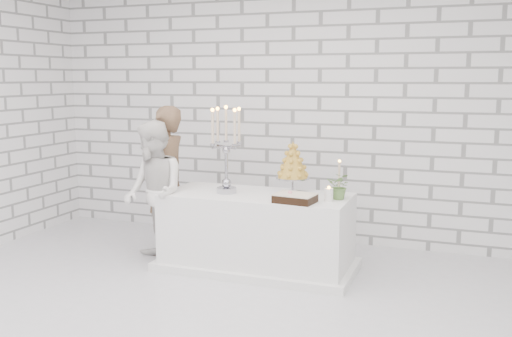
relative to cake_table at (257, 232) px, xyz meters
name	(u,v)px	position (x,y,z in m)	size (l,w,h in m)	color
ground	(199,319)	(0.00, -1.30, -0.38)	(6.00, 5.00, 0.01)	silver
wall_back	(293,110)	(0.00, 1.20, 1.12)	(6.00, 0.01, 3.00)	white
cake_table	(257,232)	(0.00, 0.00, 0.00)	(1.80, 0.80, 0.75)	white
groom	(166,180)	(-1.09, 0.17, 0.41)	(0.58, 0.38, 1.58)	brown
bride	(154,193)	(-1.02, -0.22, 0.35)	(0.71, 0.55, 1.45)	white
candelabra	(226,150)	(-0.30, -0.05, 0.80)	(0.35, 0.35, 0.85)	#A4A3AE
croquembouche	(293,167)	(0.32, 0.15, 0.63)	(0.33, 0.33, 0.51)	olive
chocolate_cake	(295,198)	(0.46, -0.24, 0.42)	(0.35, 0.25, 0.08)	black
pillar_candle	(329,195)	(0.73, -0.09, 0.44)	(0.08, 0.08, 0.12)	white
extra_taper	(339,179)	(0.76, 0.22, 0.54)	(0.06, 0.06, 0.32)	beige
flowers	(340,186)	(0.80, 0.03, 0.50)	(0.23, 0.20, 0.25)	#437233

